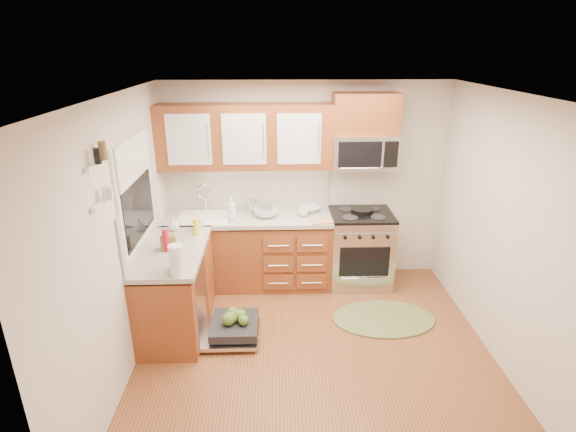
{
  "coord_description": "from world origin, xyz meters",
  "views": [
    {
      "loc": [
        -0.39,
        -3.68,
        2.89
      ],
      "look_at": [
        -0.24,
        0.85,
        1.15
      ],
      "focal_mm": 28.0,
      "sensor_mm": 36.0,
      "label": 1
    }
  ],
  "objects_px": {
    "bowl_a": "(310,209)",
    "microwave": "(364,151)",
    "upper_cabinets": "(245,137)",
    "range": "(360,249)",
    "sink": "(204,227)",
    "paper_towel_roll": "(177,260)",
    "cutting_board": "(323,221)",
    "stock_pot": "(266,210)",
    "dishwasher": "(231,329)",
    "cup": "(303,212)",
    "rug": "(384,319)",
    "bowl_b": "(266,213)",
    "skillet": "(362,210)"
  },
  "relations": [
    {
      "from": "dishwasher",
      "to": "cup",
      "type": "xyz_separation_m",
      "value": [
        0.82,
        1.12,
        0.88
      ]
    },
    {
      "from": "upper_cabinets",
      "to": "sink",
      "type": "distance_m",
      "value": 1.21
    },
    {
      "from": "upper_cabinets",
      "to": "stock_pot",
      "type": "bearing_deg",
      "value": -16.99
    },
    {
      "from": "microwave",
      "to": "upper_cabinets",
      "type": "bearing_deg",
      "value": 178.98
    },
    {
      "from": "upper_cabinets",
      "to": "range",
      "type": "distance_m",
      "value": 1.99
    },
    {
      "from": "upper_cabinets",
      "to": "dishwasher",
      "type": "xyz_separation_m",
      "value": [
        -0.13,
        -1.27,
        -1.77
      ]
    },
    {
      "from": "cutting_board",
      "to": "bowl_b",
      "type": "height_order",
      "value": "bowl_b"
    },
    {
      "from": "paper_towel_roll",
      "to": "bowl_a",
      "type": "bearing_deg",
      "value": 50.66
    },
    {
      "from": "sink",
      "to": "paper_towel_roll",
      "type": "bearing_deg",
      "value": -91.0
    },
    {
      "from": "upper_cabinets",
      "to": "skillet",
      "type": "height_order",
      "value": "upper_cabinets"
    },
    {
      "from": "stock_pot",
      "to": "cutting_board",
      "type": "height_order",
      "value": "stock_pot"
    },
    {
      "from": "upper_cabinets",
      "to": "dishwasher",
      "type": "bearing_deg",
      "value": -96.04
    },
    {
      "from": "microwave",
      "to": "bowl_b",
      "type": "relative_size",
      "value": 2.49
    },
    {
      "from": "skillet",
      "to": "rug",
      "type": "bearing_deg",
      "value": -81.82
    },
    {
      "from": "rug",
      "to": "cutting_board",
      "type": "height_order",
      "value": "cutting_board"
    },
    {
      "from": "bowl_a",
      "to": "microwave",
      "type": "bearing_deg",
      "value": -4.56
    },
    {
      "from": "cutting_board",
      "to": "paper_towel_roll",
      "type": "height_order",
      "value": "paper_towel_roll"
    },
    {
      "from": "sink",
      "to": "dishwasher",
      "type": "height_order",
      "value": "sink"
    },
    {
      "from": "range",
      "to": "cutting_board",
      "type": "xyz_separation_m",
      "value": [
        -0.5,
        -0.21,
        0.46
      ]
    },
    {
      "from": "dishwasher",
      "to": "skillet",
      "type": "relative_size",
      "value": 2.6
    },
    {
      "from": "rug",
      "to": "bowl_a",
      "type": "distance_m",
      "value": 1.59
    },
    {
      "from": "paper_towel_roll",
      "to": "stock_pot",
      "type": "bearing_deg",
      "value": 62.91
    },
    {
      "from": "sink",
      "to": "stock_pot",
      "type": "xyz_separation_m",
      "value": [
        0.75,
        0.08,
        0.18
      ]
    },
    {
      "from": "sink",
      "to": "cutting_board",
      "type": "xyz_separation_m",
      "value": [
        1.43,
        -0.2,
        0.13
      ]
    },
    {
      "from": "cutting_board",
      "to": "bowl_a",
      "type": "distance_m",
      "value": 0.4
    },
    {
      "from": "microwave",
      "to": "cutting_board",
      "type": "relative_size",
      "value": 3.0
    },
    {
      "from": "rug",
      "to": "microwave",
      "type": "bearing_deg",
      "value": 98.07
    },
    {
      "from": "rug",
      "to": "skillet",
      "type": "relative_size",
      "value": 4.25
    },
    {
      "from": "cutting_board",
      "to": "bowl_b",
      "type": "distance_m",
      "value": 0.71
    },
    {
      "from": "upper_cabinets",
      "to": "paper_towel_roll",
      "type": "distance_m",
      "value": 1.87
    },
    {
      "from": "cutting_board",
      "to": "stock_pot",
      "type": "bearing_deg",
      "value": 157.13
    },
    {
      "from": "rug",
      "to": "cup",
      "type": "relative_size",
      "value": 8.63
    },
    {
      "from": "cutting_board",
      "to": "cup",
      "type": "xyz_separation_m",
      "value": [
        -0.22,
        0.2,
        0.04
      ]
    },
    {
      "from": "sink",
      "to": "dishwasher",
      "type": "distance_m",
      "value": 1.38
    },
    {
      "from": "upper_cabinets",
      "to": "paper_towel_roll",
      "type": "relative_size",
      "value": 7.05
    },
    {
      "from": "rug",
      "to": "bowl_b",
      "type": "bearing_deg",
      "value": 146.6
    },
    {
      "from": "rug",
      "to": "cutting_board",
      "type": "relative_size",
      "value": 4.51
    },
    {
      "from": "dishwasher",
      "to": "stock_pot",
      "type": "relative_size",
      "value": 3.86
    },
    {
      "from": "upper_cabinets",
      "to": "bowl_b",
      "type": "distance_m",
      "value": 0.94
    },
    {
      "from": "sink",
      "to": "cup",
      "type": "xyz_separation_m",
      "value": [
        1.21,
        0.0,
        0.18
      ]
    },
    {
      "from": "stock_pot",
      "to": "cup",
      "type": "distance_m",
      "value": 0.46
    },
    {
      "from": "upper_cabinets",
      "to": "microwave",
      "type": "bearing_deg",
      "value": -1.02
    },
    {
      "from": "stock_pot",
      "to": "bowl_a",
      "type": "distance_m",
      "value": 0.56
    },
    {
      "from": "range",
      "to": "skillet",
      "type": "distance_m",
      "value": 0.5
    },
    {
      "from": "cup",
      "to": "bowl_b",
      "type": "bearing_deg",
      "value": 178.56
    },
    {
      "from": "cutting_board",
      "to": "skillet",
      "type": "bearing_deg",
      "value": 25.98
    },
    {
      "from": "range",
      "to": "bowl_b",
      "type": "xyz_separation_m",
      "value": [
        -1.17,
        0.0,
        0.5
      ]
    },
    {
      "from": "microwave",
      "to": "paper_towel_roll",
      "type": "relative_size",
      "value": 2.61
    },
    {
      "from": "microwave",
      "to": "skillet",
      "type": "xyz_separation_m",
      "value": [
        0.01,
        -0.08,
        -0.72
      ]
    },
    {
      "from": "upper_cabinets",
      "to": "range",
      "type": "relative_size",
      "value": 2.16
    }
  ]
}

